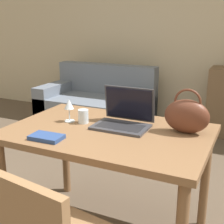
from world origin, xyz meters
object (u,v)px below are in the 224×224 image
at_px(laptop, 125,116).
at_px(wine_glass, 69,106).
at_px(drinking_glass, 83,116).
at_px(handbag, 187,116).
at_px(couch, 98,106).

relative_size(laptop, wine_glass, 2.25).
relative_size(drinking_glass, handbag, 0.33).
bearing_deg(laptop, couch, 122.63).
distance_m(wine_glass, handbag, 0.76).
distance_m(couch, handbag, 2.46).
xyz_separation_m(laptop, handbag, (0.39, 0.03, 0.04)).
height_order(couch, drinking_glass, drinking_glass).
bearing_deg(wine_glass, laptop, 12.94).
distance_m(drinking_glass, wine_glass, 0.12).
xyz_separation_m(couch, handbag, (1.57, -1.81, 0.58)).
relative_size(couch, wine_glass, 9.44).
distance_m(laptop, drinking_glass, 0.28).
height_order(laptop, wine_glass, laptop).
bearing_deg(drinking_glass, wine_glass, -172.75).
height_order(laptop, drinking_glass, laptop).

